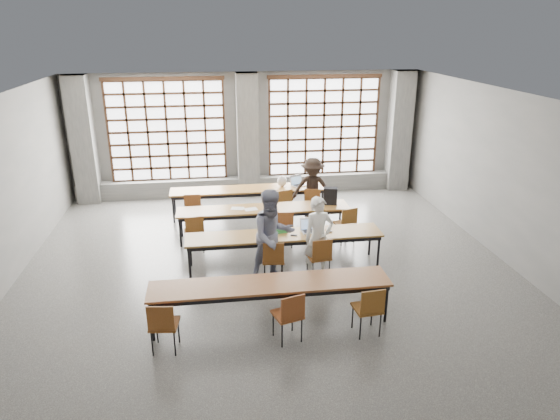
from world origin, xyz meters
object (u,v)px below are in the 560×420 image
object	(u,v)px
chair_mid_right	(346,221)
student_male	(319,238)
mouse	(330,231)
chair_mid_centre	(284,225)
laptop_back	(298,183)
desk_row_a	(248,191)
chair_back_left	(193,206)
chair_back_right	(312,200)
green_box	(281,231)
plastic_bag	(282,181)
chair_near_right	(369,306)
chair_front_left	(273,257)
chair_front_right	(320,254)
desk_row_d	(270,286)
student_back	(312,189)
red_pouch	(164,321)
chair_mid_left	(194,230)
chair_back_mid	(283,202)
phone	(294,235)
chair_near_left	(163,322)
student_female	(273,236)
backpack	(330,196)
laptop_front	(310,228)
desk_row_c	(284,237)
desk_row_b	(264,210)
chair_near_mid	(290,312)

from	to	relation	value
chair_mid_right	student_male	size ratio (longest dim) A/B	0.53
chair_mid_right	mouse	bearing A→B (deg)	-122.38
chair_mid_centre	laptop_back	bearing A→B (deg)	72.73
desk_row_a	chair_mid_centre	world-z (taller)	chair_mid_centre
chair_back_left	chair_back_right	bearing A→B (deg)	0.04
chair_back_right	green_box	size ratio (longest dim) A/B	3.52
laptop_back	plastic_bag	xyz separation A→B (m)	(-0.43, -0.05, 0.08)
chair_near_right	green_box	distance (m)	2.89
chair_front_left	chair_front_right	distance (m)	0.92
chair_mid_right	chair_front_right	distance (m)	1.86
plastic_bag	desk_row_d	bearing A→B (deg)	-100.46
chair_front_left	chair_mid_right	bearing A→B (deg)	40.24
student_back	red_pouch	distance (m)	6.13
red_pouch	chair_mid_right	bearing A→B (deg)	42.55
chair_mid_left	laptop_back	bearing A→B (deg)	39.91
chair_mid_right	chair_mid_left	bearing A→B (deg)	-179.96
chair_back_mid	plastic_bag	size ratio (longest dim) A/B	3.08
chair_mid_right	phone	world-z (taller)	chair_mid_right
chair_back_mid	chair_back_right	xyz separation A→B (m)	(0.76, -0.00, 0.00)
mouse	student_male	bearing A→B (deg)	-126.10
chair_near_left	green_box	bearing A→B (deg)	50.80
chair_back_left	red_pouch	size ratio (longest dim) A/B	4.40
student_female	mouse	world-z (taller)	student_female
chair_mid_centre	backpack	distance (m)	1.44
chair_mid_centre	laptop_front	xyz separation A→B (m)	(0.40, -0.85, 0.25)
chair_back_mid	chair_back_left	bearing A→B (deg)	-179.91
desk_row_a	student_back	world-z (taller)	student_back
desk_row_a	phone	bearing A→B (deg)	-78.23
chair_back_right	student_back	bearing A→B (deg)	81.41
chair_mid_right	desk_row_c	bearing A→B (deg)	-148.52
chair_mid_centre	phone	world-z (taller)	chair_mid_centre
chair_front_left	laptop_back	bearing A→B (deg)	73.32
laptop_back	red_pouch	world-z (taller)	laptop_back
plastic_bag	desk_row_b	bearing A→B (deg)	-113.06
student_male	backpack	xyz separation A→B (m)	(0.75, 2.14, 0.10)
phone	chair_mid_centre	bearing A→B (deg)	92.01
green_box	phone	world-z (taller)	green_box
mouse	green_box	bearing A→B (deg)	174.29
chair_back_left	chair_near_mid	world-z (taller)	same
chair_back_right	student_female	size ratio (longest dim) A/B	0.48
chair_back_mid	laptop_front	world-z (taller)	laptop_front
chair_mid_left	student_male	xyz separation A→B (m)	(2.44, -1.46, 0.29)
chair_mid_right	phone	xyz separation A→B (m)	(-1.39, -1.06, 0.20)
chair_back_mid	red_pouch	xyz separation A→B (m)	(-2.57, -5.00, -0.04)
desk_row_b	chair_back_mid	bearing A→B (deg)	56.34
chair_mid_centre	student_back	world-z (taller)	student_back
backpack	laptop_front	bearing A→B (deg)	-102.65
chair_front_left	plastic_bag	bearing A→B (deg)	79.17
chair_near_mid	student_female	size ratio (longest dim) A/B	0.48
chair_near_right	backpack	distance (m)	4.28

